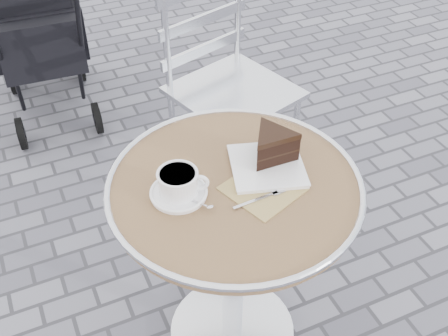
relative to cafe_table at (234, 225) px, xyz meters
name	(u,v)px	position (x,y,z in m)	size (l,w,h in m)	color
ground	(232,332)	(0.00, 0.00, -0.57)	(80.00, 80.00, 0.00)	slate
cafe_table	(234,225)	(0.00, 0.00, 0.00)	(0.72, 0.72, 0.74)	silver
cappuccino_set	(179,185)	(-0.15, 0.02, 0.20)	(0.16, 0.17, 0.08)	white
cake_plate_set	(271,151)	(0.13, 0.04, 0.21)	(0.31, 0.32, 0.11)	tan
bistro_chair	(217,61)	(0.31, 0.82, 0.04)	(0.55, 0.55, 0.98)	silver
baby_stroller	(38,36)	(-0.29, 1.72, -0.15)	(0.47, 0.92, 0.93)	black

